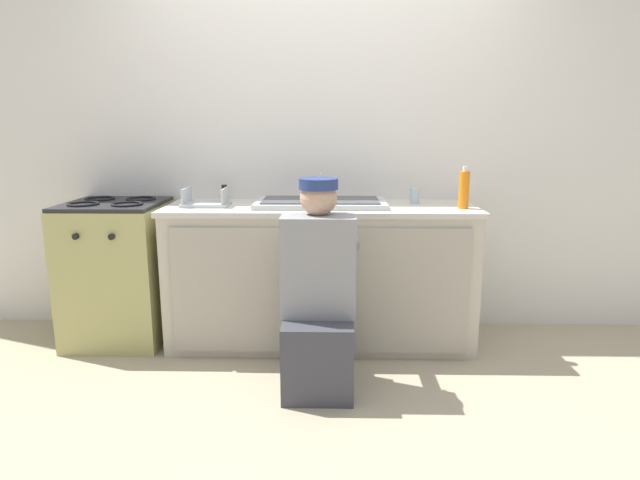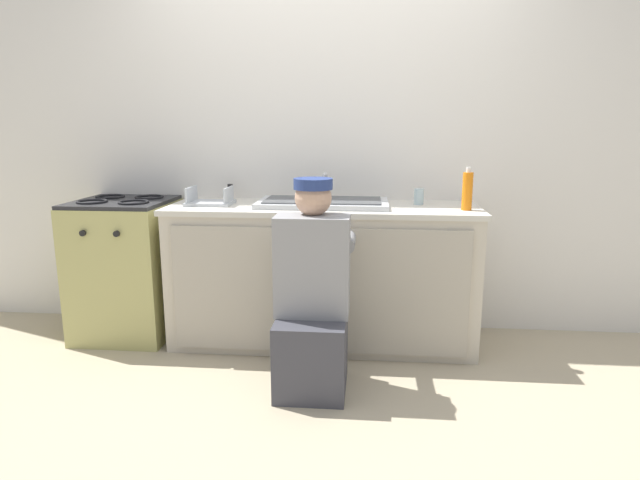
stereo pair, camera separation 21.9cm
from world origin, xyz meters
The scene contains 11 objects.
ground_plane centered at (0.00, 0.00, 0.00)m, with size 12.00×12.00×0.00m, color tan.
back_wall centered at (0.00, 0.65, 1.25)m, with size 6.00×0.10×2.50m, color silver.
counter_cabinet centered at (0.00, 0.29, 0.42)m, with size 1.87×0.62×0.85m.
countertop centered at (0.00, 0.30, 0.87)m, with size 1.91×0.62×0.03m, color beige.
sink_double_basin centered at (0.00, 0.30, 0.90)m, with size 0.80×0.44×0.19m.
stove_range centered at (-1.30, 0.30, 0.45)m, with size 0.59×0.62×0.91m.
plumber_person centered at (0.00, -0.34, 0.46)m, with size 0.42×0.61×1.10m.
spice_bottle_pepper centered at (-0.64, 0.50, 0.93)m, with size 0.04×0.04×0.10m.
water_glass centered at (0.59, 0.40, 0.93)m, with size 0.06×0.06×0.10m.
soap_bottle_orange centered at (0.85, 0.19, 0.99)m, with size 0.06×0.06×0.25m.
dish_rack_tray centered at (-0.71, 0.27, 0.91)m, with size 0.28×0.22×0.11m.
Camera 1 is at (0.06, -2.98, 1.36)m, focal length 30.00 mm.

